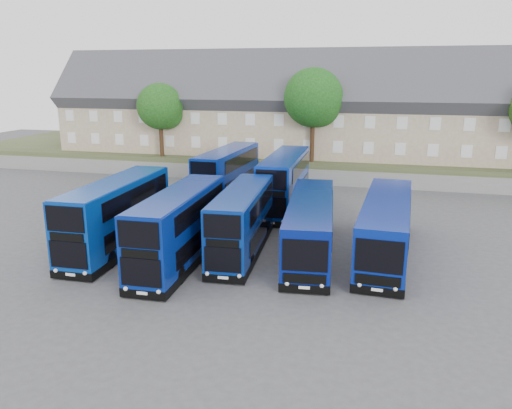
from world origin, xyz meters
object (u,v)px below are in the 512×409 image
Objects in this scene: dd_front_mid at (180,229)px; tree_mid at (315,100)px; dd_front_left at (117,216)px; tree_west at (162,108)px; coach_east_a at (310,227)px.

tree_mid reaches higher than dd_front_mid.
dd_front_left is 1.03× the size of dd_front_mid.
tree_mid reaches higher than tree_west.
tree_west reaches higher than dd_front_mid.
dd_front_left reaches higher than coach_east_a.
tree_west is at bearing -178.21° from tree_mid.
coach_east_a is 22.14m from tree_mid.
tree_mid is (4.25, 24.39, 6.04)m from dd_front_mid.
dd_front_left is 25.45m from tree_mid.
dd_front_mid is 7.78m from coach_east_a.
dd_front_mid is at bearing -17.15° from dd_front_left.
tree_west reaches higher than coach_east_a.
tree_mid is (16.00, 0.50, 1.02)m from tree_west.
coach_east_a is at bearing 24.13° from dd_front_mid.
tree_mid is at bearing 78.37° from dd_front_mid.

